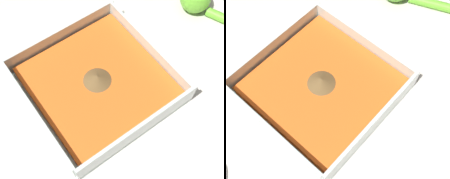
{
  "view_description": "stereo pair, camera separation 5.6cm",
  "coord_description": "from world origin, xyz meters",
  "views": [
    {
      "loc": [
        0.14,
        0.26,
        0.52
      ],
      "look_at": [
        -0.01,
        0.05,
        0.03
      ],
      "focal_mm": 50.0,
      "sensor_mm": 36.0,
      "label": 1
    },
    {
      "loc": [
        0.19,
        0.22,
        0.52
      ],
      "look_at": [
        -0.01,
        0.05,
        0.03
      ],
      "focal_mm": 50.0,
      "sensor_mm": 36.0,
      "label": 2
    }
  ],
  "objects": [
    {
      "name": "ground_plane",
      "position": [
        0.0,
        0.0,
        0.0
      ],
      "size": [
        4.0,
        4.0,
        0.0
      ],
      "primitive_type": "plane",
      "color": "beige"
    },
    {
      "name": "square_dish",
      "position": [
        0.0,
        0.02,
        0.02
      ],
      "size": [
        0.25,
        0.25,
        0.05
      ],
      "color": "silver",
      "rests_on": "ground_plane"
    },
    {
      "name": "lemon_squeezer",
      "position": [
        -0.29,
        -0.0,
        0.03
      ],
      "size": [
        0.11,
        0.2,
        0.06
      ],
      "rotation": [
        0.0,
        0.0,
        5.09
      ],
      "color": "#6BC633",
      "rests_on": "ground_plane"
    }
  ]
}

